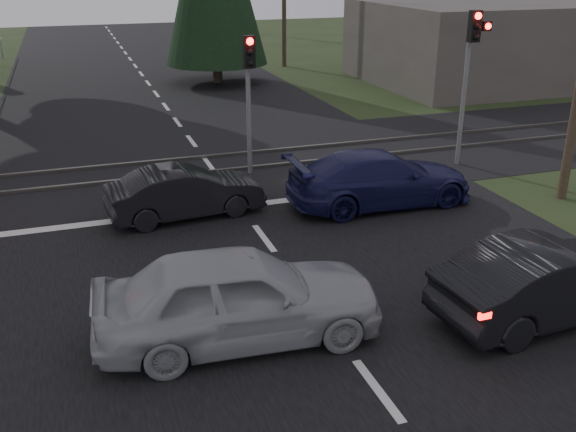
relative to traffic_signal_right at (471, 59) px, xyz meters
name	(u,v)px	position (x,y,z in m)	size (l,w,h in m)	color
ground	(378,390)	(-7.55, -9.47, -3.31)	(120.00, 120.00, 0.00)	#223216
road	(224,185)	(-7.55, 0.53, -3.31)	(14.00, 100.00, 0.01)	black
rail_corridor	(209,165)	(-7.55, 2.53, -3.31)	(120.00, 8.00, 0.01)	black
stop_line	(240,206)	(-7.55, -1.27, -3.30)	(13.00, 0.35, 0.00)	silver
rail_near	(215,171)	(-7.55, 1.73, -3.26)	(120.00, 0.12, 0.10)	#59544C
rail_far	(204,157)	(-7.55, 3.33, -3.26)	(120.00, 0.12, 0.10)	#59544C
traffic_signal_right	(471,59)	(0.00, 0.00, 0.00)	(0.68, 0.48, 4.70)	slate
traffic_signal_center	(249,82)	(-6.55, 1.20, -0.51)	(0.32, 0.48, 4.10)	slate
building_right	(503,41)	(10.45, 12.53, -1.31)	(14.00, 10.00, 4.00)	#59514C
dark_hatchback	(551,280)	(-3.65, -8.48, -2.58)	(1.55, 4.45, 1.46)	black
silver_car	(238,296)	(-9.17, -7.40, -2.49)	(1.95, 4.85, 1.65)	#A3A7AB
blue_sedan	(380,179)	(-4.00, -2.31, -2.59)	(2.02, 4.97, 1.44)	#161743
dark_car_far	(186,193)	(-9.01, -1.51, -2.68)	(1.35, 3.88, 1.28)	black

